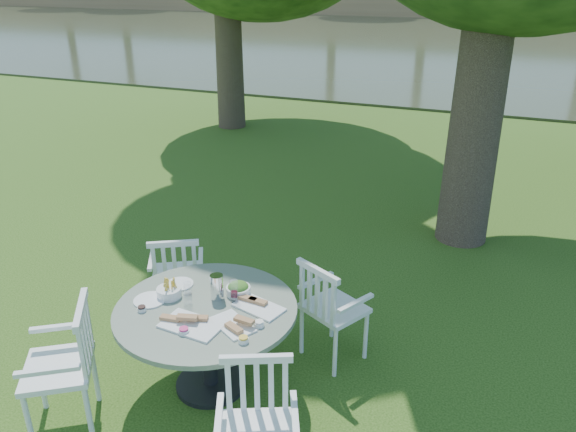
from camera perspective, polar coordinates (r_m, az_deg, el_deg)
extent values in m
plane|color=#1C3B0C|center=(5.79, -0.74, -8.48)|extent=(140.00, 140.00, 0.00)
cylinder|color=black|center=(4.77, -7.82, -16.48)|extent=(0.56, 0.56, 0.04)
cylinder|color=black|center=(4.55, -8.06, -13.08)|extent=(0.12, 0.12, 0.66)
cylinder|color=slate|center=(4.35, -8.33, -9.36)|extent=(1.39, 1.39, 0.04)
cylinder|color=white|center=(4.93, 7.90, -11.93)|extent=(0.04, 0.04, 0.46)
cylinder|color=white|center=(5.15, 4.50, -9.98)|extent=(0.04, 0.04, 0.46)
cylinder|color=white|center=(4.71, 4.80, -13.69)|extent=(0.04, 0.04, 0.46)
cylinder|color=white|center=(4.94, 1.40, -11.54)|extent=(0.04, 0.04, 0.46)
cube|color=white|center=(4.79, 4.74, -9.31)|extent=(0.62, 0.60, 0.04)
cube|color=white|center=(4.55, 2.99, -7.97)|extent=(0.43, 0.26, 0.47)
cylinder|color=white|center=(5.66, -8.90, -6.94)|extent=(0.04, 0.04, 0.44)
cylinder|color=white|center=(5.69, -12.89, -7.12)|extent=(0.04, 0.04, 0.44)
cylinder|color=white|center=(5.36, -8.92, -8.86)|extent=(0.04, 0.04, 0.44)
cylinder|color=white|center=(5.39, -13.16, -9.04)|extent=(0.04, 0.04, 0.44)
cube|color=white|center=(5.40, -11.17, -5.79)|extent=(0.60, 0.58, 0.04)
cube|color=white|center=(5.13, -11.44, -4.85)|extent=(0.41, 0.26, 0.45)
cylinder|color=white|center=(4.77, -23.82, -15.15)|extent=(0.04, 0.04, 0.49)
cylinder|color=white|center=(4.45, -24.82, -18.60)|extent=(0.04, 0.04, 0.49)
cylinder|color=white|center=(4.70, -19.01, -14.99)|extent=(0.04, 0.04, 0.49)
cylinder|color=white|center=(4.37, -19.58, -18.50)|extent=(0.04, 0.04, 0.49)
cube|color=white|center=(4.40, -22.34, -14.10)|extent=(0.66, 0.67, 0.04)
cube|color=white|center=(4.23, -19.89, -11.52)|extent=(0.31, 0.44, 0.50)
cube|color=white|center=(3.70, -3.17, -16.84)|extent=(0.43, 0.22, 0.46)
cube|color=white|center=(4.14, -9.76, -10.87)|extent=(0.46, 0.30, 0.02)
cube|color=white|center=(4.11, -5.65, -10.93)|extent=(0.40, 0.35, 0.01)
cube|color=white|center=(4.29, -2.98, -9.24)|extent=(0.42, 0.31, 0.02)
cylinder|color=white|center=(4.50, -13.86, -8.29)|extent=(0.25, 0.25, 0.01)
cylinder|color=white|center=(4.66, -10.96, -6.80)|extent=(0.22, 0.22, 0.01)
cylinder|color=white|center=(4.50, -11.99, -7.59)|extent=(0.19, 0.19, 0.07)
cylinder|color=white|center=(4.46, -5.07, -7.54)|extent=(0.19, 0.19, 0.06)
cylinder|color=silver|center=(4.38, -7.23, -7.16)|extent=(0.10, 0.10, 0.20)
cylinder|color=white|center=(4.34, -5.51, -7.60)|extent=(0.07, 0.07, 0.18)
cylinder|color=white|center=(4.49, -10.17, -7.28)|extent=(0.06, 0.06, 0.11)
cylinder|color=white|center=(4.35, -10.17, -8.35)|extent=(0.07, 0.07, 0.11)
cylinder|color=white|center=(4.08, -10.53, -11.46)|extent=(0.08, 0.08, 0.03)
cylinder|color=white|center=(3.94, -4.56, -12.47)|extent=(0.07, 0.07, 0.03)
cylinder|color=white|center=(4.09, -2.94, -10.94)|extent=(0.07, 0.07, 0.03)
cylinder|color=white|center=(4.38, -14.62, -9.16)|extent=(0.07, 0.07, 0.03)
cube|color=#2D341E|center=(27.75, 18.53, 16.18)|extent=(100.00, 28.00, 0.12)
cube|color=#966F46|center=(43.10, 20.53, 19.69)|extent=(100.00, 3.00, 2.20)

